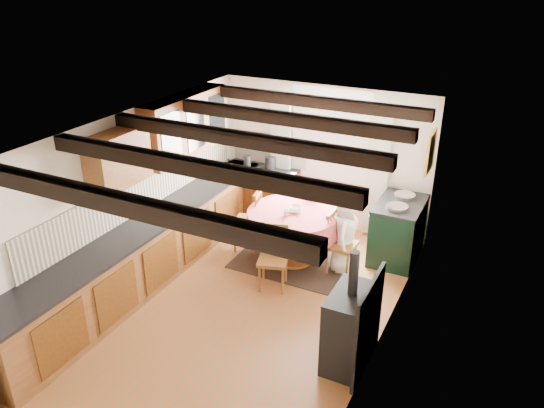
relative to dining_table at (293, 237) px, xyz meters
The scene contains 40 objects.
floor 1.39m from the dining_table, 93.97° to the right, with size 3.60×5.50×0.00m, color #995227.
ceiling 2.39m from the dining_table, 93.97° to the right, with size 3.60×5.50×0.00m, color white.
wall_back 1.63m from the dining_table, 93.67° to the left, with size 3.60×0.00×2.40m, color silver.
wall_front 4.15m from the dining_table, 91.29° to the right, with size 3.60×0.00×2.40m, color silver.
wall_left 2.44m from the dining_table, 145.06° to the right, with size 0.00×5.50×2.40m, color silver.
wall_right 2.30m from the dining_table, 37.73° to the right, with size 0.00×5.50×2.40m, color silver.
beam_a 3.83m from the dining_table, 91.58° to the right, with size 3.60×0.16×0.16m, color black.
beam_b 3.00m from the dining_table, 92.26° to the right, with size 3.60×0.16×0.16m, color black.
beam_c 2.31m from the dining_table, 93.97° to the right, with size 3.60×0.16×0.16m, color black.
beam_d 1.93m from the dining_table, 105.90° to the right, with size 3.60×0.16×0.16m, color black.
beam_e 2.02m from the dining_table, 97.70° to the left, with size 3.60×0.16×0.16m, color black.
splash_left 2.27m from the dining_table, 151.37° to the right, with size 0.02×4.50×0.55m, color beige.
splash_back 1.95m from the dining_table, 127.78° to the left, with size 1.40×0.02×0.55m, color beige.
base_cabinet_left 2.07m from the dining_table, 140.29° to the right, with size 0.60×5.30×0.88m, color brown.
base_cabinet_back 1.61m from the dining_table, 135.34° to the left, with size 1.30×0.60×0.88m, color brown.
worktop_left 2.11m from the dining_table, 139.94° to the right, with size 0.64×5.30×0.04m, color black.
worktop_back 1.66m from the dining_table, 135.85° to the left, with size 1.30×0.64×0.04m, color black.
wall_cabinet_glass 2.31m from the dining_table, behind, with size 0.34×1.80×0.90m, color brown.
wall_cabinet_solid 2.79m from the dining_table, 136.71° to the right, with size 0.34×0.90×0.70m, color brown.
window_frame 1.85m from the dining_table, 89.66° to the left, with size 1.34×0.03×1.54m, color white.
window_pane 1.85m from the dining_table, 89.66° to the left, with size 1.20×0.01×1.40m, color white.
curtain_left 1.72m from the dining_table, 122.36° to the left, with size 0.35×0.10×2.10m, color beige.
curtain_right 1.72m from the dining_table, 57.13° to the left, with size 0.35×0.10×2.10m, color beige.
curtain_rod 2.23m from the dining_table, 89.64° to the left, with size 0.03×0.03×2.00m, color black.
wall_picture 2.33m from the dining_table, 30.24° to the left, with size 0.04×0.50×0.60m, color gold.
wall_plate 2.13m from the dining_table, 55.57° to the left, with size 0.30×0.30×0.02m, color silver.
rug 0.41m from the dining_table, ahead, with size 1.66×1.29×0.01m, color black.
dining_table is the anchor object (origin of this frame).
chair_near 0.78m from the dining_table, 86.41° to the right, with size 0.40×0.42×0.93m, color brown, non-canonical shape.
chair_left 0.80m from the dining_table, behind, with size 0.44×0.46×1.02m, color brown, non-canonical shape.
chair_right 0.77m from the dining_table, ahead, with size 0.41×0.43×0.96m, color brown, non-canonical shape.
aga_range 1.60m from the dining_table, 30.19° to the left, with size 0.66×1.02×0.94m, color black, non-canonical shape.
cast_iron_stove 2.33m from the dining_table, 49.96° to the right, with size 0.44×0.73×1.45m, color black, non-canonical shape.
child_far 0.62m from the dining_table, 83.36° to the left, with size 0.41×0.27×1.11m, color #27363C.
child_right 0.80m from the dining_table, ahead, with size 0.60×0.39×1.22m, color white.
bowl_a 0.44m from the dining_table, 31.59° to the left, with size 0.20×0.20×0.05m, color silver.
bowl_b 0.45m from the dining_table, 94.72° to the left, with size 0.17×0.17×0.05m, color silver.
cup 0.48m from the dining_table, 104.99° to the right, with size 0.09×0.09×0.08m, color silver.
canister_tall 1.84m from the dining_table, 141.86° to the left, with size 0.13×0.13×0.22m, color #262628.
canister_wide 1.69m from the dining_table, 128.99° to the left, with size 0.19×0.19×0.21m, color #262628.
Camera 1 is at (2.92, -5.08, 4.20)m, focal length 34.96 mm.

